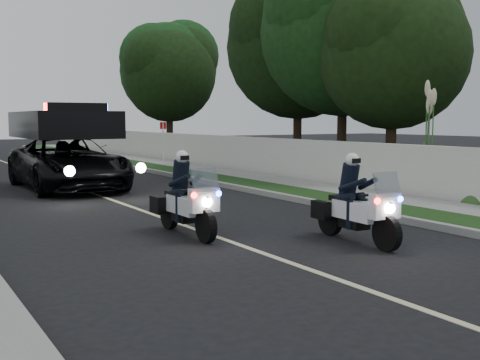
{
  "coord_description": "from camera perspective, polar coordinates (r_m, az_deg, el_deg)",
  "views": [
    {
      "loc": [
        -5.22,
        -8.19,
        2.19
      ],
      "look_at": [
        0.73,
        1.62,
        1.0
      ],
      "focal_mm": 43.9,
      "sensor_mm": 36.0,
      "label": 1
    }
  ],
  "objects": [
    {
      "name": "property_wall",
      "position": [
        22.02,
        2.86,
        2.17
      ],
      "size": [
        0.22,
        60.0,
        1.5
      ],
      "primitive_type": "cube",
      "color": "beige",
      "rests_on": "ground"
    },
    {
      "name": "pampas_far",
      "position": [
        17.2,
        17.32,
        -1.66
      ],
      "size": [
        1.28,
        1.28,
        3.55
      ],
      "primitive_type": null,
      "rotation": [
        0.0,
        0.0,
        0.03
      ],
      "color": "beige",
      "rests_on": "ground"
    },
    {
      "name": "tree_right_a",
      "position": [
        20.97,
        14.35,
        -0.25
      ],
      "size": [
        6.46,
        6.46,
        8.51
      ],
      "primitive_type": null,
      "rotation": [
        0.0,
        0.0,
        0.32
      ],
      "color": "black",
      "rests_on": "ground"
    },
    {
      "name": "police_suv",
      "position": [
        19.26,
        -16.31,
        -0.84
      ],
      "size": [
        2.76,
        5.91,
        2.87
      ],
      "primitive_type": "imported",
      "rotation": [
        0.0,
        0.0,
        0.0
      ],
      "color": "black",
      "rests_on": "ground"
    },
    {
      "name": "tree_right_d",
      "position": [
        37.13,
        -6.86,
        2.51
      ],
      "size": [
        6.83,
        6.83,
        9.96
      ],
      "primitive_type": null,
      "rotation": [
        0.0,
        0.0,
        -0.16
      ],
      "color": "#164417",
      "rests_on": "ground"
    },
    {
      "name": "lane_marking",
      "position": [
        19.05,
        -15.14,
        -0.87
      ],
      "size": [
        0.12,
        50.0,
        0.01
      ],
      "primitive_type": "cube",
      "color": "#BFB78C",
      "rests_on": "ground"
    },
    {
      "name": "police_moto_right",
      "position": [
        10.72,
        11.15,
        -5.98
      ],
      "size": [
        0.76,
        1.92,
        1.6
      ],
      "primitive_type": null,
      "rotation": [
        0.0,
        0.0,
        -0.05
      ],
      "color": "silver",
      "rests_on": "ground"
    },
    {
      "name": "police_moto_left",
      "position": [
        11.21,
        -5.27,
        -5.37
      ],
      "size": [
        0.67,
        1.9,
        1.61
      ],
      "primitive_type": null,
      "rotation": [
        0.0,
        0.0,
        0.0
      ],
      "color": "silver",
      "rests_on": "ground"
    },
    {
      "name": "sign_post",
      "position": [
        27.9,
        -7.44,
        1.38
      ],
      "size": [
        0.37,
        0.37,
        2.13
      ],
      "primitive_type": null,
      "rotation": [
        0.0,
        0.0,
        0.1
      ],
      "color": "#A30B14",
      "rests_on": "ground"
    },
    {
      "name": "tree_right_c",
      "position": [
        25.47,
        5.56,
        0.97
      ],
      "size": [
        7.48,
        7.48,
        10.16
      ],
      "primitive_type": null,
      "rotation": [
        0.0,
        0.0,
        -0.26
      ],
      "color": "black",
      "rests_on": "ground"
    },
    {
      "name": "tree_right_b",
      "position": [
        23.07,
        9.79,
        0.39
      ],
      "size": [
        7.88,
        7.88,
        10.64
      ],
      "primitive_type": null,
      "rotation": [
        0.0,
        0.0,
        0.28
      ],
      "color": "#194015",
      "rests_on": "ground"
    },
    {
      "name": "sidewalk_right",
      "position": [
        21.53,
        0.64,
        0.3
      ],
      "size": [
        1.4,
        60.0,
        0.16
      ],
      "primitive_type": "cube",
      "color": "gray",
      "rests_on": "ground"
    },
    {
      "name": "ground",
      "position": [
        9.95,
        1.23,
        -6.79
      ],
      "size": [
        120.0,
        120.0,
        0.0
      ],
      "primitive_type": "plane",
      "color": "black",
      "rests_on": "ground"
    },
    {
      "name": "grass_verge",
      "position": [
        20.87,
        -2.39,
        0.11
      ],
      "size": [
        1.2,
        60.0,
        0.16
      ],
      "primitive_type": "cube",
      "color": "#193814",
      "rests_on": "ground"
    },
    {
      "name": "tree_right_e",
      "position": [
        36.33,
        -6.78,
        2.43
      ],
      "size": [
        6.44,
        6.44,
        9.37
      ],
      "primitive_type": null,
      "rotation": [
        0.0,
        0.0,
        -0.16
      ],
      "color": "black",
      "rests_on": "ground"
    },
    {
      "name": "curb_right",
      "position": [
        20.55,
        -4.1,
        0.0
      ],
      "size": [
        0.2,
        60.0,
        0.15
      ],
      "primitive_type": "cube",
      "color": "gray",
      "rests_on": "ground"
    }
  ]
}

